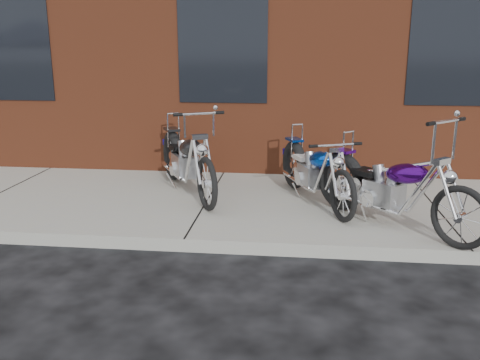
# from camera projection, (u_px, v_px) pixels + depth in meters

# --- Properties ---
(ground) EXTENTS (120.00, 120.00, 0.00)m
(ground) POSITION_uv_depth(u_px,v_px,m) (184.00, 252.00, 5.53)
(ground) COLOR black
(ground) RESTS_ON ground
(sidewalk) EXTENTS (22.00, 3.00, 0.15)m
(sidewalk) POSITION_uv_depth(u_px,v_px,m) (208.00, 204.00, 6.95)
(sidewalk) COLOR #A2A2A2
(sidewalk) RESTS_ON ground
(chopper_purple) EXTENTS (1.66, 1.78, 1.31)m
(chopper_purple) POSITION_uv_depth(u_px,v_px,m) (390.00, 190.00, 5.82)
(chopper_purple) COLOR black
(chopper_purple) RESTS_ON sidewalk
(chopper_blue) EXTENTS (0.94, 2.06, 0.95)m
(chopper_blue) POSITION_uv_depth(u_px,v_px,m) (314.00, 173.00, 6.72)
(chopper_blue) COLOR black
(chopper_blue) RESTS_ON sidewalk
(chopper_third) EXTENTS (1.24, 2.16, 1.22)m
(chopper_third) POSITION_uv_depth(u_px,v_px,m) (187.00, 162.00, 7.17)
(chopper_third) COLOR black
(chopper_third) RESTS_ON sidewalk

